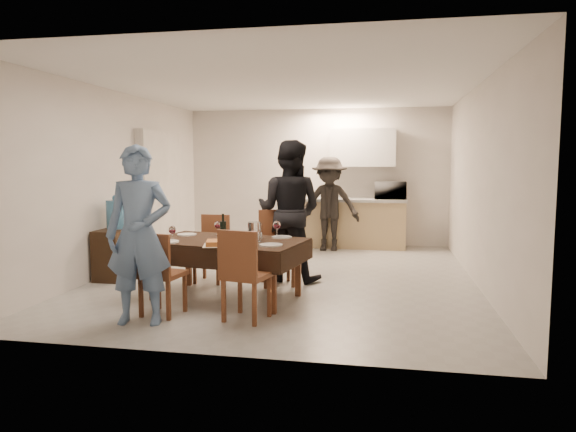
# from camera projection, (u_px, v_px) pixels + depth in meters

# --- Properties ---
(floor) EXTENTS (5.00, 6.00, 0.02)m
(floor) POSITION_uv_depth(u_px,v_px,m) (287.00, 276.00, 7.15)
(floor) COLOR #A0A09B
(floor) RESTS_ON ground
(ceiling) EXTENTS (5.00, 6.00, 0.02)m
(ceiling) POSITION_uv_depth(u_px,v_px,m) (287.00, 86.00, 6.87)
(ceiling) COLOR white
(ceiling) RESTS_ON wall_back
(wall_back) EXTENTS (5.00, 0.02, 2.60)m
(wall_back) POSITION_uv_depth(u_px,v_px,m) (316.00, 177.00, 9.94)
(wall_back) COLOR silver
(wall_back) RESTS_ON floor
(wall_front) EXTENTS (5.00, 0.02, 2.60)m
(wall_front) POSITION_uv_depth(u_px,v_px,m) (218.00, 198.00, 4.08)
(wall_front) COLOR silver
(wall_front) RESTS_ON floor
(wall_left) EXTENTS (0.02, 6.00, 2.60)m
(wall_left) POSITION_uv_depth(u_px,v_px,m) (119.00, 182.00, 7.47)
(wall_left) COLOR silver
(wall_left) RESTS_ON floor
(wall_right) EXTENTS (0.02, 6.00, 2.60)m
(wall_right) POSITION_uv_depth(u_px,v_px,m) (479.00, 184.00, 6.55)
(wall_right) COLOR silver
(wall_right) RESTS_ON floor
(stub_partition) EXTENTS (0.15, 1.40, 2.10)m
(stub_partition) POSITION_uv_depth(u_px,v_px,m) (160.00, 194.00, 8.65)
(stub_partition) COLOR silver
(stub_partition) RESTS_ON floor
(kitchen_base_cabinet) EXTENTS (2.20, 0.60, 0.86)m
(kitchen_base_cabinet) POSITION_uv_depth(u_px,v_px,m) (345.00, 224.00, 9.61)
(kitchen_base_cabinet) COLOR tan
(kitchen_base_cabinet) RESTS_ON floor
(kitchen_worktop) EXTENTS (2.24, 0.64, 0.05)m
(kitchen_worktop) POSITION_uv_depth(u_px,v_px,m) (346.00, 200.00, 9.56)
(kitchen_worktop) COLOR #A3A49F
(kitchen_worktop) RESTS_ON kitchen_base_cabinet
(upper_cabinet) EXTENTS (1.20, 0.34, 0.70)m
(upper_cabinet) POSITION_uv_depth(u_px,v_px,m) (363.00, 148.00, 9.54)
(upper_cabinet) COLOR white
(upper_cabinet) RESTS_ON wall_back
(dining_table) EXTENTS (1.91, 1.32, 0.69)m
(dining_table) POSITION_uv_depth(u_px,v_px,m) (226.00, 243.00, 5.94)
(dining_table) COLOR black
(dining_table) RESTS_ON floor
(chair_near_left) EXTENTS (0.45, 0.45, 0.47)m
(chair_near_left) POSITION_uv_depth(u_px,v_px,m) (159.00, 266.00, 5.22)
(chair_near_left) COLOR brown
(chair_near_left) RESTS_ON floor
(chair_near_right) EXTENTS (0.50, 0.51, 0.50)m
(chair_near_right) POSITION_uv_depth(u_px,v_px,m) (244.00, 266.00, 5.05)
(chair_near_right) COLOR brown
(chair_near_right) RESTS_ON floor
(chair_far_left) EXTENTS (0.42, 0.42, 0.48)m
(chair_far_left) POSITION_uv_depth(u_px,v_px,m) (208.00, 243.00, 6.69)
(chair_far_left) COLOR brown
(chair_far_left) RESTS_ON floor
(chair_far_right) EXTENTS (0.56, 0.57, 0.52)m
(chair_far_right) POSITION_uv_depth(u_px,v_px,m) (276.00, 241.00, 6.51)
(chair_far_right) COLOR brown
(chair_far_right) RESTS_ON floor
(console) EXTENTS (0.37, 0.74, 0.68)m
(console) POSITION_uv_depth(u_px,v_px,m) (118.00, 253.00, 7.03)
(console) COLOR #302010
(console) RESTS_ON floor
(water_jug) EXTENTS (0.26, 0.26, 0.39)m
(water_jug) POSITION_uv_depth(u_px,v_px,m) (116.00, 214.00, 6.98)
(water_jug) COLOR teal
(water_jug) RESTS_ON console
(wine_bottle) EXTENTS (0.07, 0.07, 0.30)m
(wine_bottle) POSITION_uv_depth(u_px,v_px,m) (223.00, 226.00, 5.98)
(wine_bottle) COLOR black
(wine_bottle) RESTS_ON dining_table
(water_pitcher) EXTENTS (0.14, 0.14, 0.22)m
(water_pitcher) POSITION_uv_depth(u_px,v_px,m) (254.00, 232.00, 5.81)
(water_pitcher) COLOR white
(water_pitcher) RESTS_ON dining_table
(savoury_tart) EXTENTS (0.51, 0.44, 0.06)m
(savoury_tart) POSITION_uv_depth(u_px,v_px,m) (224.00, 243.00, 5.54)
(savoury_tart) COLOR #C07838
(savoury_tart) RESTS_ON dining_table
(salad_bowl) EXTENTS (0.18, 0.18, 0.07)m
(salad_bowl) POSITION_uv_depth(u_px,v_px,m) (255.00, 236.00, 6.05)
(salad_bowl) COLOR silver
(salad_bowl) RESTS_ON dining_table
(mushroom_dish) EXTENTS (0.19, 0.19, 0.03)m
(mushroom_dish) POSITION_uv_depth(u_px,v_px,m) (229.00, 235.00, 6.22)
(mushroom_dish) COLOR silver
(mushroom_dish) RESTS_ON dining_table
(wine_glass_a) EXTENTS (0.08, 0.08, 0.18)m
(wine_glass_a) POSITION_uv_depth(u_px,v_px,m) (172.00, 234.00, 5.78)
(wine_glass_a) COLOR white
(wine_glass_a) RESTS_ON dining_table
(wine_glass_b) EXTENTS (0.09, 0.09, 0.21)m
(wine_glass_b) POSITION_uv_depth(u_px,v_px,m) (277.00, 229.00, 6.07)
(wine_glass_b) COLOR white
(wine_glass_b) RESTS_ON dining_table
(wine_glass_c) EXTENTS (0.08, 0.08, 0.18)m
(wine_glass_c) POSITION_uv_depth(u_px,v_px,m) (218.00, 228.00, 6.26)
(wine_glass_c) COLOR white
(wine_glass_c) RESTS_ON dining_table
(plate_near_left) EXTENTS (0.27, 0.27, 0.02)m
(plate_near_left) POSITION_uv_depth(u_px,v_px,m) (167.00, 242.00, 5.75)
(plate_near_left) COLOR silver
(plate_near_left) RESTS_ON dining_table
(plate_near_right) EXTENTS (0.25, 0.25, 0.01)m
(plate_near_right) POSITION_uv_depth(u_px,v_px,m) (271.00, 245.00, 5.53)
(plate_near_right) COLOR silver
(plate_near_right) RESTS_ON dining_table
(plate_far_left) EXTENTS (0.24, 0.24, 0.01)m
(plate_far_left) POSITION_uv_depth(u_px,v_px,m) (187.00, 234.00, 6.34)
(plate_far_left) COLOR silver
(plate_far_left) RESTS_ON dining_table
(plate_far_right) EXTENTS (0.24, 0.24, 0.01)m
(plate_far_right) POSITION_uv_depth(u_px,v_px,m) (282.00, 237.00, 6.12)
(plate_far_right) COLOR silver
(plate_far_right) RESTS_ON dining_table
(microwave) EXTENTS (0.57, 0.39, 0.32)m
(microwave) POSITION_uv_depth(u_px,v_px,m) (391.00, 190.00, 9.39)
(microwave) COLOR white
(microwave) RESTS_ON kitchen_worktop
(person_near) EXTENTS (0.70, 0.53, 1.76)m
(person_near) POSITION_uv_depth(u_px,v_px,m) (139.00, 235.00, 4.99)
(person_near) COLOR #5B7AA6
(person_near) RESTS_ON floor
(person_far) EXTENTS (1.02, 0.85, 1.87)m
(person_far) POSITION_uv_depth(u_px,v_px,m) (289.00, 211.00, 6.84)
(person_far) COLOR black
(person_far) RESTS_ON floor
(person_kitchen) EXTENTS (1.08, 0.62, 1.68)m
(person_kitchen) POSITION_uv_depth(u_px,v_px,m) (329.00, 204.00, 9.18)
(person_kitchen) COLOR black
(person_kitchen) RESTS_ON floor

